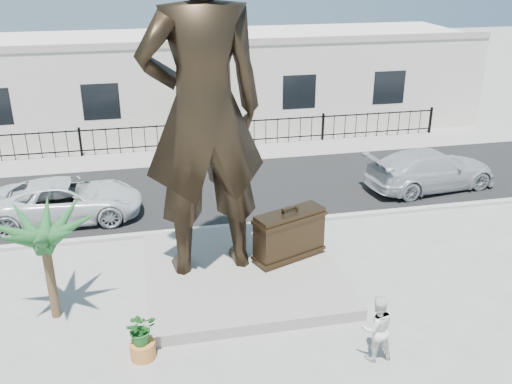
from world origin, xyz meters
TOP-DOWN VIEW (x-y plane):
  - ground at (0.00, 0.00)m, footprint 100.00×100.00m
  - street at (0.00, 8.00)m, footprint 40.00×7.00m
  - curb at (0.00, 4.50)m, footprint 40.00×0.25m
  - far_sidewalk at (0.00, 12.00)m, footprint 40.00×2.50m
  - plinth at (-0.50, 1.50)m, footprint 5.20×5.20m
  - fence at (0.00, 12.80)m, footprint 22.00×0.10m
  - building at (0.00, 17.00)m, footprint 28.00×7.00m
  - statue at (-1.36, 1.88)m, footprint 3.37×2.40m
  - suitcase at (0.90, 1.77)m, footprint 2.11×1.34m
  - tourist at (1.74, -2.41)m, footprint 0.76×0.59m
  - car_white at (-5.51, 6.33)m, footprint 4.96×2.33m
  - car_silver at (7.63, 6.35)m, footprint 5.26×2.69m
  - worker at (-0.88, 12.22)m, footprint 1.47×1.15m
  - palm_tree at (-5.31, 0.67)m, footprint 1.80×1.80m
  - planter at (-3.26, -1.35)m, footprint 0.56×0.56m
  - shrub at (-3.26, -1.35)m, footprint 0.76×0.69m

SIDE VIEW (x-z plane):
  - ground at x=0.00m, z-range 0.00..0.00m
  - palm_tree at x=-5.31m, z-range -1.60..1.60m
  - street at x=0.00m, z-range 0.00..0.01m
  - far_sidewalk at x=0.00m, z-range 0.00..0.02m
  - curb at x=0.00m, z-range 0.00..0.12m
  - plinth at x=-0.50m, z-range 0.00..0.30m
  - planter at x=-3.26m, z-range 0.00..0.40m
  - fence at x=0.00m, z-range 0.00..1.20m
  - car_white at x=-5.51m, z-range 0.01..1.38m
  - car_silver at x=7.63m, z-range 0.01..1.47m
  - shrub at x=-3.26m, z-range 0.40..1.14m
  - tourist at x=1.74m, z-range 0.00..1.56m
  - suitcase at x=0.90m, z-range 0.30..1.72m
  - worker at x=-0.88m, z-range 0.02..2.01m
  - building at x=0.00m, z-range 0.00..4.40m
  - statue at x=-1.36m, z-range 0.30..8.98m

